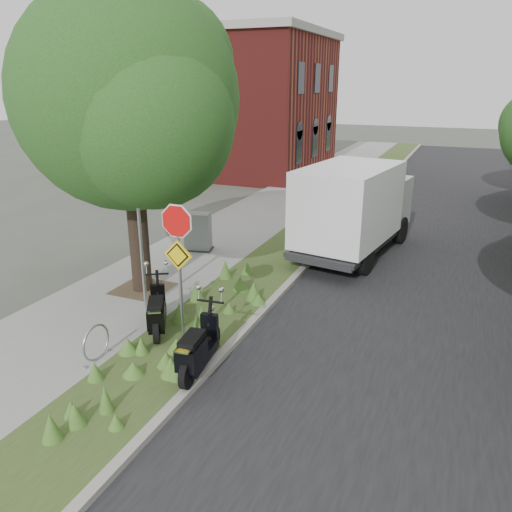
# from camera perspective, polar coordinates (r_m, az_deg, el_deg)

# --- Properties ---
(ground) EXTENTS (120.00, 120.00, 0.00)m
(ground) POSITION_cam_1_polar(r_m,az_deg,el_deg) (10.00, -2.95, -13.77)
(ground) COLOR #4C5147
(ground) RESTS_ON ground
(sidewalk_near) EXTENTS (3.50, 60.00, 0.12)m
(sidewalk_near) POSITION_cam_1_polar(r_m,az_deg,el_deg) (19.98, -1.41, 3.69)
(sidewalk_near) COLOR gray
(sidewalk_near) RESTS_ON ground
(verge) EXTENTS (2.00, 60.00, 0.12)m
(verge) POSITION_cam_1_polar(r_m,az_deg,el_deg) (19.05, 6.15, 2.79)
(verge) COLOR #34491F
(verge) RESTS_ON ground
(kerb_near) EXTENTS (0.20, 60.00, 0.13)m
(kerb_near) POSITION_cam_1_polar(r_m,az_deg,el_deg) (18.80, 9.07, 2.44)
(kerb_near) COLOR #9E9991
(kerb_near) RESTS_ON ground
(road) EXTENTS (7.00, 60.00, 0.01)m
(road) POSITION_cam_1_polar(r_m,az_deg,el_deg) (18.35, 19.69, 0.90)
(road) COLOR black
(road) RESTS_ON ground
(street_tree_main) EXTENTS (6.21, 5.54, 7.66)m
(street_tree_main) POSITION_cam_1_polar(r_m,az_deg,el_deg) (12.99, -14.51, 15.87)
(street_tree_main) COLOR black
(street_tree_main) RESTS_ON ground
(bare_post) EXTENTS (0.08, 0.08, 4.00)m
(bare_post) POSITION_cam_1_polar(r_m,az_deg,el_deg) (12.07, -13.12, 2.78)
(bare_post) COLOR #A5A8AD
(bare_post) RESTS_ON ground
(bike_hoop) EXTENTS (0.06, 0.78, 0.77)m
(bike_hoop) POSITION_cam_1_polar(r_m,az_deg,el_deg) (10.67, -17.81, -9.42)
(bike_hoop) COLOR #A5A8AD
(bike_hoop) RESTS_ON ground
(sign_assembly) EXTENTS (0.94, 0.08, 3.22)m
(sign_assembly) POSITION_cam_1_polar(r_m,az_deg,el_deg) (10.08, -8.90, 0.98)
(sign_assembly) COLOR #A5A8AD
(sign_assembly) RESTS_ON ground
(brick_building) EXTENTS (9.40, 10.40, 8.30)m
(brick_building) POSITION_cam_1_polar(r_m,az_deg,el_deg) (32.36, -1.14, 17.17)
(brick_building) COLOR maroon
(brick_building) RESTS_ON ground
(scooter_near) EXTENTS (1.06, 1.63, 0.87)m
(scooter_near) POSITION_cam_1_polar(r_m,az_deg,el_deg) (11.35, -11.24, -6.74)
(scooter_near) COLOR black
(scooter_near) RESTS_ON ground
(scooter_far) EXTENTS (0.55, 1.91, 0.91)m
(scooter_far) POSITION_cam_1_polar(r_m,az_deg,el_deg) (9.73, -6.84, -11.03)
(scooter_far) COLOR black
(scooter_far) RESTS_ON ground
(box_truck) EXTENTS (3.02, 5.93, 2.57)m
(box_truck) POSITION_cam_1_polar(r_m,az_deg,el_deg) (16.49, 11.20, 5.71)
(box_truck) COLOR #262628
(box_truck) RESTS_ON ground
(utility_cabinet) EXTENTS (1.07, 0.84, 1.25)m
(utility_cabinet) POSITION_cam_1_polar(r_m,az_deg,el_deg) (16.67, -6.67, 2.71)
(utility_cabinet) COLOR #262628
(utility_cabinet) RESTS_ON ground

